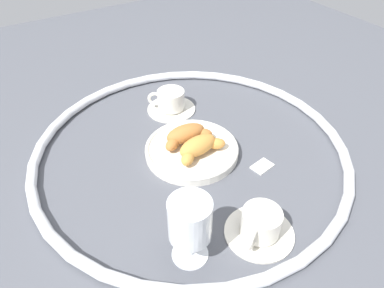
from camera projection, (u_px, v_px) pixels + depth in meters
name	position (u px, v px, depth m)	size (l,w,h in m)	color
ground_plane	(191.00, 152.00, 0.89)	(2.20, 2.20, 0.00)	#4C4F56
table_chrome_rim	(191.00, 149.00, 0.89)	(0.76, 0.76, 0.02)	silver
pastry_plate	(192.00, 150.00, 0.88)	(0.23, 0.23, 0.02)	silver
croissant_large	(186.00, 135.00, 0.88)	(0.14, 0.07, 0.04)	#AD6B33
croissant_small	(200.00, 147.00, 0.84)	(0.14, 0.07, 0.04)	#CC893D
coffee_cup_near	(171.00, 102.00, 1.02)	(0.14, 0.14, 0.06)	silver
coffee_cup_far	(260.00, 226.00, 0.69)	(0.14, 0.14, 0.06)	silver
juice_glass_left	(190.00, 223.00, 0.61)	(0.08, 0.08, 0.14)	white
sugar_packet	(262.00, 166.00, 0.85)	(0.05, 0.03, 0.01)	white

